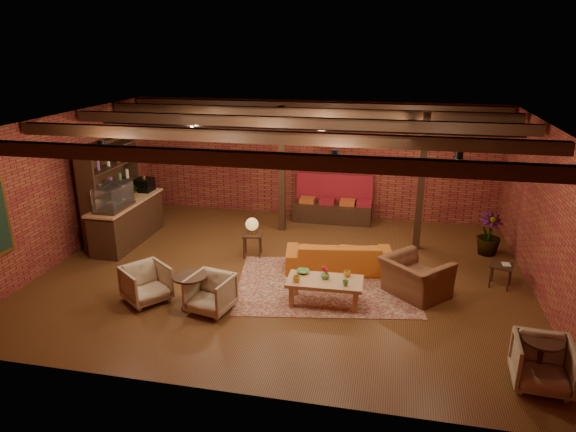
% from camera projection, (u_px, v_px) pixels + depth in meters
% --- Properties ---
extents(floor, '(10.00, 10.00, 0.00)m').
position_uv_depth(floor, '(283.00, 273.00, 10.94)').
color(floor, '#39240E').
rests_on(floor, ground).
extents(ceiling, '(10.00, 8.00, 0.02)m').
position_uv_depth(ceiling, '(283.00, 122.00, 9.91)').
color(ceiling, black).
rests_on(ceiling, wall_back).
extents(wall_back, '(10.00, 0.02, 3.20)m').
position_uv_depth(wall_back, '(314.00, 159.00, 14.13)').
color(wall_back, maroon).
rests_on(wall_back, ground).
extents(wall_front, '(10.00, 0.02, 3.20)m').
position_uv_depth(wall_front, '(217.00, 289.00, 6.72)').
color(wall_front, maroon).
rests_on(wall_front, ground).
extents(wall_left, '(0.02, 8.00, 3.20)m').
position_uv_depth(wall_left, '(64.00, 188.00, 11.40)').
color(wall_left, maroon).
rests_on(wall_left, ground).
extents(wall_right, '(0.02, 8.00, 3.20)m').
position_uv_depth(wall_right, '(548.00, 218.00, 9.45)').
color(wall_right, maroon).
rests_on(wall_right, ground).
extents(ceiling_beams, '(9.80, 6.40, 0.22)m').
position_uv_depth(ceiling_beams, '(283.00, 128.00, 9.95)').
color(ceiling_beams, black).
rests_on(ceiling_beams, ceiling).
extents(ceiling_pipe, '(9.60, 0.12, 0.12)m').
position_uv_depth(ceiling_pipe, '(298.00, 127.00, 11.50)').
color(ceiling_pipe, black).
rests_on(ceiling_pipe, ceiling).
extents(post_left, '(0.16, 0.16, 3.20)m').
position_uv_depth(post_left, '(282.00, 170.00, 12.95)').
color(post_left, black).
rests_on(post_left, ground).
extents(post_right, '(0.16, 0.16, 3.20)m').
position_uv_depth(post_right, '(421.00, 183.00, 11.73)').
color(post_right, black).
rests_on(post_right, ground).
extents(service_counter, '(0.80, 2.50, 1.60)m').
position_uv_depth(service_counter, '(127.00, 211.00, 12.41)').
color(service_counter, black).
rests_on(service_counter, ground).
extents(plant_counter, '(0.35, 0.39, 0.30)m').
position_uv_depth(plant_counter, '(133.00, 192.00, 12.44)').
color(plant_counter, '#337F33').
rests_on(plant_counter, service_counter).
extents(shelving_hutch, '(0.52, 2.00, 2.40)m').
position_uv_depth(shelving_hutch, '(112.00, 193.00, 12.45)').
color(shelving_hutch, black).
rests_on(shelving_hutch, ground).
extents(banquette, '(2.10, 0.70, 1.00)m').
position_uv_depth(banquette, '(333.00, 204.00, 13.95)').
color(banquette, maroon).
rests_on(banquette, ground).
extents(service_sign, '(0.86, 0.06, 0.30)m').
position_uv_depth(service_sign, '(332.00, 139.00, 12.94)').
color(service_sign, '#EA5817').
rests_on(service_sign, ceiling).
extents(ceiling_spotlights, '(6.40, 4.40, 0.28)m').
position_uv_depth(ceiling_spotlights, '(283.00, 140.00, 10.02)').
color(ceiling_spotlights, black).
rests_on(ceiling_spotlights, ceiling).
extents(rug, '(3.93, 3.26, 0.01)m').
position_uv_depth(rug, '(325.00, 284.00, 10.41)').
color(rug, maroon).
rests_on(rug, floor).
extents(sofa, '(2.37, 1.23, 0.66)m').
position_uv_depth(sofa, '(339.00, 256.00, 10.98)').
color(sofa, '#B15718').
rests_on(sofa, floor).
extents(coffee_table, '(1.42, 0.73, 0.73)m').
position_uv_depth(coffee_table, '(324.00, 282.00, 9.54)').
color(coffee_table, '#A5744D').
rests_on(coffee_table, floor).
extents(side_table_lamp, '(0.51, 0.51, 0.92)m').
position_uv_depth(side_table_lamp, '(252.00, 227.00, 11.59)').
color(side_table_lamp, black).
rests_on(side_table_lamp, floor).
extents(round_table_left, '(0.63, 0.63, 0.66)m').
position_uv_depth(round_table_left, '(190.00, 286.00, 9.36)').
color(round_table_left, black).
rests_on(round_table_left, floor).
extents(armchair_a, '(1.03, 1.04, 0.78)m').
position_uv_depth(armchair_a, '(146.00, 282.00, 9.64)').
color(armchair_a, beige).
rests_on(armchair_a, floor).
extents(armchair_b, '(0.87, 0.83, 0.76)m').
position_uv_depth(armchair_b, '(210.00, 292.00, 9.29)').
color(armchair_b, beige).
rests_on(armchair_b, floor).
extents(armchair_right, '(1.34, 1.33, 1.00)m').
position_uv_depth(armchair_right, '(416.00, 271.00, 9.84)').
color(armchair_right, brown).
rests_on(armchair_right, floor).
extents(side_table_book, '(0.53, 0.53, 0.49)m').
position_uv_depth(side_table_book, '(502.00, 266.00, 10.21)').
color(side_table_book, black).
rests_on(side_table_book, floor).
extents(round_table_right, '(0.57, 0.57, 0.67)m').
position_uv_depth(round_table_right, '(541.00, 353.00, 7.35)').
color(round_table_right, black).
rests_on(round_table_right, floor).
extents(armchair_far, '(0.82, 0.78, 0.80)m').
position_uv_depth(armchair_far, '(543.00, 362.00, 7.22)').
color(armchair_far, beige).
rests_on(armchair_far, floor).
extents(plant_tall, '(2.18, 2.18, 2.96)m').
position_uv_depth(plant_tall, '(494.00, 193.00, 11.44)').
color(plant_tall, '#4C7F4C').
rests_on(plant_tall, floor).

